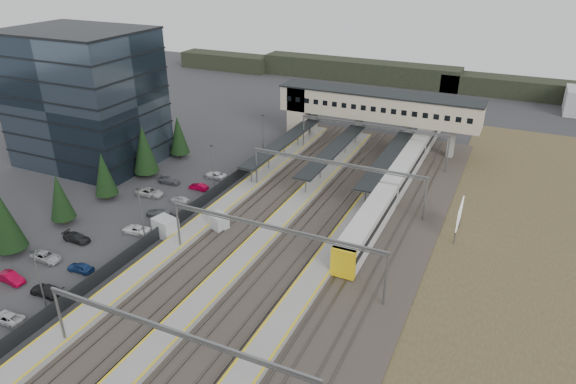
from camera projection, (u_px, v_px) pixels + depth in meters
The scene contains 16 objects.
ground at pixel (224, 227), 75.12m from camera, with size 220.00×220.00×0.00m, color #2B2B2D.
office_building at pixel (85, 98), 93.24m from camera, with size 24.30×18.30×24.30m.
conifer_row at pixel (85, 181), 78.17m from camera, with size 4.42×49.82×9.50m.
car_park at pixel (113, 230), 73.02m from camera, with size 10.62×44.41×1.29m.
lampposts at pixel (181, 187), 77.28m from camera, with size 0.50×53.25×8.07m.
fence at pixel (205, 199), 81.23m from camera, with size 0.08×90.00×2.00m.
relay_cabin_near at pixel (166, 227), 72.31m from camera, with size 3.73×3.09×2.72m.
relay_cabin_far at pixel (218, 222), 74.14m from camera, with size 3.11×2.86×2.32m.
rail_corridor at pixel (296, 223), 75.55m from camera, with size 34.00×90.00×0.92m.
canopies at pixel (334, 149), 92.85m from camera, with size 23.10×30.00×3.28m.
footbridge at pixel (364, 107), 103.11m from camera, with size 40.40×6.40×11.20m.
gantries at pixel (308, 197), 70.43m from camera, with size 28.40×62.28×7.17m.
train at pixel (404, 171), 88.27m from camera, with size 3.07×64.11×3.86m.
billboard at pixel (460, 215), 71.41m from camera, with size 0.24×5.88×4.98m.
scrub_east at pixel (565, 285), 62.19m from camera, with size 34.00×120.00×0.06m.
treeline_far at pixel (474, 84), 140.30m from camera, with size 170.00×19.00×7.00m.
Camera 1 is at (35.93, -55.50, 37.22)m, focal length 32.00 mm.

